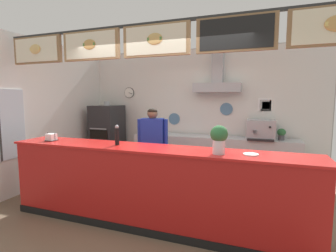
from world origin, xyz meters
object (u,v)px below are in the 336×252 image
Objects in this scene: potted_thyme at (151,127)px; pepper_grinder at (117,135)px; pizza_oven at (108,137)px; basil_vase at (219,139)px; potted_oregano at (281,134)px; condiment_plate at (251,154)px; shop_worker at (153,147)px; napkin_holder at (51,137)px; espresso_machine at (261,130)px.

pepper_grinder is at bearing -77.21° from potted_thyme.
basil_vase is (3.04, -2.31, 0.49)m from pizza_oven.
basil_vase is (-0.86, -2.49, 0.23)m from potted_oregano.
potted_thyme is (1.08, 0.17, 0.26)m from pizza_oven.
shop_worker is at bearing 145.69° from condiment_plate.
condiment_plate is at bearing -45.99° from potted_thyme.
shop_worker is at bearing 46.49° from napkin_holder.
potted_oregano is at bearing 78.19° from condiment_plate.
condiment_plate is (1.75, -1.20, 0.26)m from shop_worker.
condiment_plate is at bearing 0.56° from napkin_holder.
potted_oregano is 2.83m from potted_thyme.
shop_worker is at bearing 88.67° from pepper_grinder.
pepper_grinder is at bearing 179.65° from condiment_plate.
pizza_oven is at bearing 142.78° from basil_vase.
pepper_grinder is at bearing -133.59° from potted_oregano.
napkin_holder is at bearing -178.00° from pepper_grinder.
espresso_machine is at bearing -177.47° from potted_oregano.
potted_thyme is at bearing -179.89° from potted_oregano.
shop_worker is 8.90× the size of condiment_plate.
pizza_oven is 3.54m from espresso_machine.
potted_thyme is (-2.83, -0.01, 0.01)m from potted_oregano.
espresso_machine is at bearing -158.30° from shop_worker.
potted_thyme is 1.43× the size of condiment_plate.
potted_thyme is 2.51m from napkin_holder.
pizza_oven is 6.63× the size of potted_thyme.
potted_oregano is at bearing -162.66° from shop_worker.
napkin_holder is 0.55× the size of pepper_grinder.
condiment_plate is (-0.12, -2.39, -0.01)m from espresso_machine.
espresso_machine reaches higher than condiment_plate.
potted_thyme is at bearing 9.02° from pizza_oven.
condiment_plate is 1.78m from pepper_grinder.
potted_thyme is at bearing 179.73° from espresso_machine.
espresso_machine is 2.40m from condiment_plate.
potted_thyme is at bearing 134.01° from condiment_plate.
basil_vase reaches higher than espresso_machine.
pizza_oven is 1.12m from potted_thyme.
shop_worker reaches higher than potted_oregano.
potted_thyme is 3.17m from basil_vase.
condiment_plate is at bearing 12.32° from basil_vase.
potted_thyme is (-2.44, 0.01, -0.05)m from espresso_machine.
napkin_holder reaches higher than condiment_plate.
pizza_oven is 5.89× the size of pepper_grinder.
condiment_plate is 0.41m from basil_vase.
potted_oregano is (3.91, 0.18, 0.25)m from pizza_oven.
potted_oregano is 0.82× the size of pepper_grinder.
shop_worker is at bearing -147.34° from espresso_machine.
basil_vase is at bearing -37.22° from pizza_oven.
shop_worker is 2.14m from condiment_plate.
potted_oregano is at bearing 35.51° from napkin_holder.
shop_worker is 1.35m from potted_thyme.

